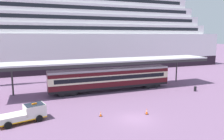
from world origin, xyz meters
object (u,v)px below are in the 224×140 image
Objects in this scene: traffic_cone_mid at (101,114)px; service_truck at (27,113)px; traffic_cone_near at (147,111)px; train_carriage at (111,78)px; quay_bollard at (195,88)px; cruise_ship at (22,25)px.

service_truck is at bearing 169.12° from traffic_cone_mid.
service_truck is 7.15× the size of traffic_cone_near.
quay_bollard is at bearing -22.54° from train_carriage.
train_carriage is at bearing 34.24° from service_truck.
train_carriage is 12.88m from traffic_cone_near.
quay_bollard is (28.19, 3.87, -0.47)m from service_truck.
train_carriage is 4.01× the size of service_truck.
cruise_ship reaches higher than service_truck.
cruise_ship reaches higher than traffic_cone_near.
cruise_ship is 127.81× the size of quay_bollard.
quay_bollard is (29.42, -40.51, -12.40)m from cruise_ship.
cruise_ship is 51.58m from quay_bollard.
train_carriage is 12.81m from traffic_cone_mid.
cruise_ship is at bearing 125.99° from quay_bollard.
service_truck reaches higher than traffic_cone_mid.
cruise_ship is 5.52× the size of train_carriage.
quay_bollard reaches higher than traffic_cone_mid.
cruise_ship is 45.97m from service_truck.
cruise_ship reaches higher than train_carriage.
service_truck is (1.23, -44.38, -11.93)m from cruise_ship.
quay_bollard is (19.65, 5.51, 0.22)m from traffic_cone_mid.
traffic_cone_mid is 0.63× the size of quay_bollard.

